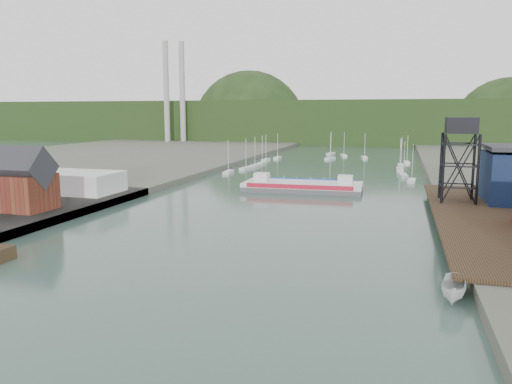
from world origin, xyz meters
The scene contains 11 objects.
ground centered at (0.00, 0.00, 0.00)m, with size 600.00×600.00×0.00m, color #2F4940.
west_land centered at (-92.00, 80.00, 0.00)m, with size 120.00×400.00×3.20m, color #4C5142.
east_pier centered at (37.00, 45.00, 1.90)m, with size 14.00×70.00×2.45m.
harbor_building centered at (-42.00, 30.00, 6.09)m, with size 12.20×8.20×8.90m.
white_shed centered at (-44.00, 50.00, 3.85)m, with size 18.00×12.00×4.50m, color silver.
lift_tower centered at (35.00, 58.00, 15.65)m, with size 6.50×6.50×16.00m.
marina_sailboats centered at (0.08, 138.46, 0.35)m, with size 57.71×92.65×0.90m.
smokestacks centered at (-106.00, 232.50, 30.00)m, with size 11.20×8.20×60.00m.
distant_hills centered at (-3.98, 301.35, 10.38)m, with size 500.00×120.00×80.00m.
chain_ferry centered at (1.54, 75.74, 1.18)m, with size 29.03×12.60×4.13m.
motorboat centered at (29.99, 8.67, 1.22)m, with size 2.38×6.33×2.45m, color silver.
Camera 1 is at (24.05, -43.47, 19.13)m, focal length 35.00 mm.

